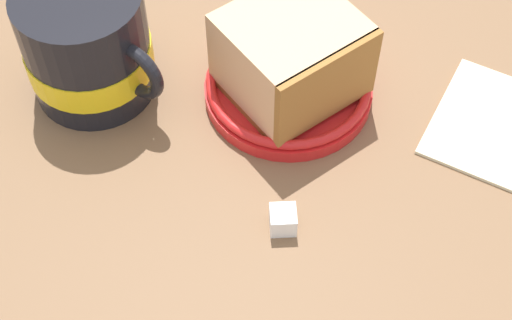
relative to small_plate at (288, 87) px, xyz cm
name	(u,v)px	position (x,y,z in cm)	size (l,w,h in cm)	color
ground_plane	(228,219)	(10.67, 4.30, -2.30)	(131.37, 131.37, 2.72)	brown
small_plate	(288,87)	(0.00, 0.00, 0.00)	(13.12, 13.12, 1.89)	red
cake_slice	(292,57)	(0.04, 0.27, 3.64)	(10.29, 10.17, 6.87)	#9E662D
tea_mug	(88,45)	(10.06, -11.32, 3.61)	(9.66, 12.10, 9.43)	black
folded_napkin	(512,131)	(-9.37, 14.53, -0.63)	(10.51, 11.55, 0.60)	beige
sugar_cube	(283,220)	(8.90, 8.10, -0.02)	(1.83, 1.83, 1.83)	white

